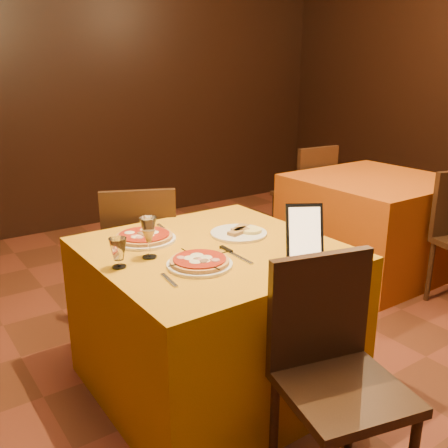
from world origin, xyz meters
TOP-DOWN VIEW (x-y plane):
  - floor at (0.00, 0.00)m, footprint 6.00×7.00m
  - wall_back at (0.00, 3.50)m, footprint 6.00×0.01m
  - main_table at (-0.37, 0.48)m, footprint 1.10×1.10m
  - side_table at (1.52, 1.05)m, footprint 1.10×1.10m
  - chair_main_near at (-0.37, -0.36)m, footprint 0.58×0.58m
  - chair_main_far at (-0.37, 1.29)m, footprint 0.55×0.55m
  - chair_side_far at (1.52, 1.84)m, footprint 0.42×0.42m
  - pizza_near at (-0.55, 0.32)m, footprint 0.28×0.28m
  - pizza_far at (-0.59, 0.75)m, footprint 0.31×0.31m
  - cutlet_dish at (-0.16, 0.56)m, footprint 0.29×0.29m
  - wine_glass at (-0.68, 0.53)m, footprint 0.11×0.11m
  - water_glass at (-0.84, 0.50)m, footprint 0.08×0.08m
  - tablet at (-0.11, 0.15)m, footprint 0.19×0.17m
  - knife at (-0.35, 0.32)m, footprint 0.02×0.23m
  - fork_near at (-0.73, 0.26)m, footprint 0.03×0.15m
  - fork_far at (-0.43, 0.87)m, footprint 0.04×0.16m

SIDE VIEW (x-z plane):
  - floor at x=0.00m, z-range -0.01..0.00m
  - main_table at x=-0.37m, z-range 0.00..0.75m
  - side_table at x=1.52m, z-range 0.00..0.75m
  - chair_main_near at x=-0.37m, z-range 0.00..0.91m
  - chair_main_far at x=-0.37m, z-range 0.00..0.91m
  - chair_side_far at x=1.52m, z-range 0.00..0.91m
  - knife at x=-0.35m, z-range 0.75..0.76m
  - fork_near at x=-0.73m, z-range 0.75..0.76m
  - fork_far at x=-0.43m, z-range 0.75..0.76m
  - cutlet_dish at x=-0.16m, z-range 0.75..0.78m
  - pizza_near at x=-0.55m, z-range 0.75..0.78m
  - pizza_far at x=-0.59m, z-range 0.75..0.78m
  - water_glass at x=-0.84m, z-range 0.75..0.88m
  - wine_glass at x=-0.68m, z-range 0.75..0.94m
  - tablet at x=-0.11m, z-range 0.75..0.99m
  - wall_back at x=0.00m, z-range 0.00..2.80m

